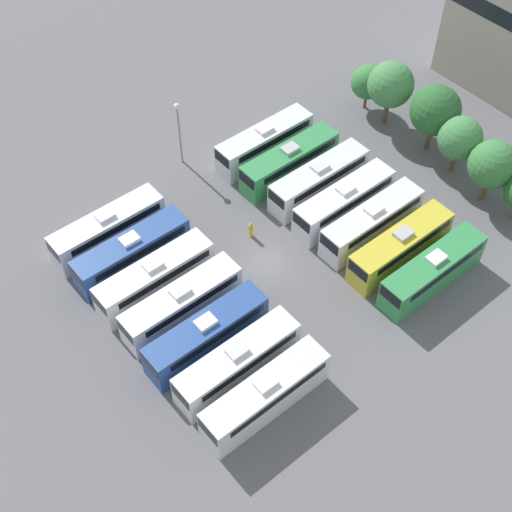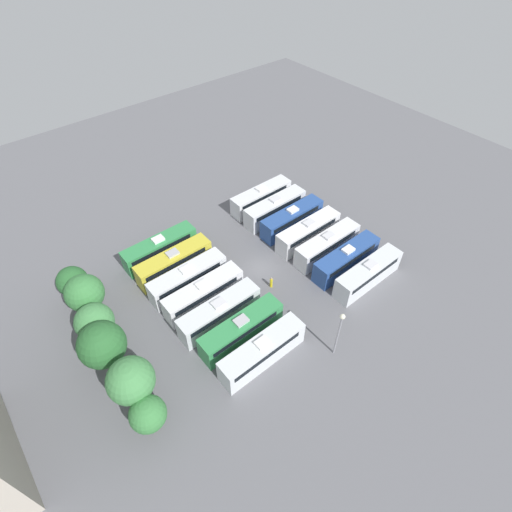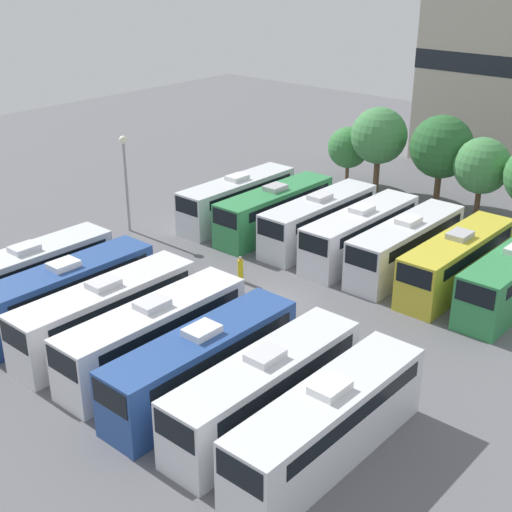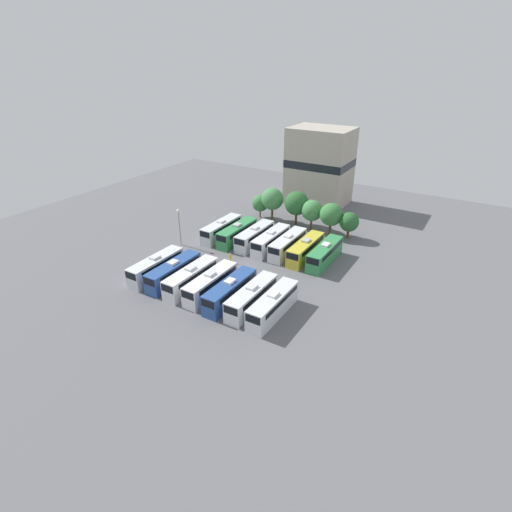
{
  "view_description": "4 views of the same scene",
  "coord_description": "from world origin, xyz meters",
  "px_view_note": "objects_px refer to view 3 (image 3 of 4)",
  "views": [
    {
      "loc": [
        30.55,
        -26.43,
        49.04
      ],
      "look_at": [
        0.5,
        -1.63,
        2.53
      ],
      "focal_mm": 50.0,
      "sensor_mm": 36.0,
      "label": 1
    },
    {
      "loc": [
        -28.88,
        24.62,
        40.65
      ],
      "look_at": [
        1.07,
        -0.09,
        1.72
      ],
      "focal_mm": 28.0,
      "sensor_mm": 36.0,
      "label": 2
    },
    {
      "loc": [
        24.42,
        -29.16,
        19.61
      ],
      "look_at": [
        -0.09,
        -1.26,
        3.4
      ],
      "focal_mm": 50.0,
      "sensor_mm": 36.0,
      "label": 3
    },
    {
      "loc": [
        32.79,
        -49.96,
        32.64
      ],
      "look_at": [
        1.89,
        0.99,
        2.53
      ],
      "focal_mm": 28.0,
      "sensor_mm": 36.0,
      "label": 4
    }
  ],
  "objects_px": {
    "bus_5": "(266,387)",
    "tree_3": "(482,166)",
    "bus_10": "(361,232)",
    "tree_2": "(442,147)",
    "bus_1": "(67,291)",
    "bus_6": "(329,421)",
    "light_pole": "(125,167)",
    "tree_0": "(348,148)",
    "bus_8": "(275,209)",
    "bus_0": "(28,274)",
    "bus_2": "(107,311)",
    "bus_3": "(155,333)",
    "depot_building": "(509,67)",
    "tree_1": "(379,136)",
    "bus_12": "(457,260)",
    "bus_11": "(406,244)",
    "bus_7": "(238,198)",
    "worker_person": "(240,270)",
    "bus_4": "(203,361)",
    "bus_9": "(319,219)"
  },
  "relations": [
    {
      "from": "tree_0",
      "to": "bus_8",
      "type": "bearing_deg",
      "value": -78.29
    },
    {
      "from": "bus_1",
      "to": "worker_person",
      "type": "xyz_separation_m",
      "value": [
        3.89,
        10.17,
        -1.0
      ]
    },
    {
      "from": "bus_3",
      "to": "bus_11",
      "type": "xyz_separation_m",
      "value": [
        3.52,
        18.54,
        0.0
      ]
    },
    {
      "from": "bus_1",
      "to": "bus_10",
      "type": "relative_size",
      "value": 1.0
    },
    {
      "from": "bus_6",
      "to": "light_pole",
      "type": "relative_size",
      "value": 1.49
    },
    {
      "from": "bus_12",
      "to": "tree_3",
      "type": "xyz_separation_m",
      "value": [
        -4.56,
        12.6,
        2.33
      ]
    },
    {
      "from": "bus_0",
      "to": "tree_1",
      "type": "relative_size",
      "value": 1.47
    },
    {
      "from": "bus_1",
      "to": "tree_1",
      "type": "relative_size",
      "value": 1.47
    },
    {
      "from": "bus_2",
      "to": "bus_10",
      "type": "relative_size",
      "value": 1.0
    },
    {
      "from": "bus_2",
      "to": "light_pole",
      "type": "height_order",
      "value": "light_pole"
    },
    {
      "from": "bus_10",
      "to": "tree_3",
      "type": "xyz_separation_m",
      "value": [
        2.53,
        12.6,
        2.33
      ]
    },
    {
      "from": "bus_3",
      "to": "tree_1",
      "type": "distance_m",
      "value": 32.09
    },
    {
      "from": "bus_1",
      "to": "bus_10",
      "type": "xyz_separation_m",
      "value": [
        7.33,
        18.52,
        0.0
      ]
    },
    {
      "from": "bus_3",
      "to": "tree_3",
      "type": "xyz_separation_m",
      "value": [
        2.6,
        31.0,
        2.33
      ]
    },
    {
      "from": "tree_2",
      "to": "depot_building",
      "type": "xyz_separation_m",
      "value": [
        -1.91,
        15.94,
        4.2
      ]
    },
    {
      "from": "bus_8",
      "to": "bus_12",
      "type": "relative_size",
      "value": 1.0
    },
    {
      "from": "bus_4",
      "to": "bus_8",
      "type": "bearing_deg",
      "value": 120.85
    },
    {
      "from": "depot_building",
      "to": "tree_0",
      "type": "bearing_deg",
      "value": -112.97
    },
    {
      "from": "bus_5",
      "to": "bus_7",
      "type": "xyz_separation_m",
      "value": [
        -18.28,
        18.04,
        0.0
      ]
    },
    {
      "from": "bus_8",
      "to": "bus_11",
      "type": "relative_size",
      "value": 1.0
    },
    {
      "from": "bus_12",
      "to": "tree_0",
      "type": "bearing_deg",
      "value": 142.78
    },
    {
      "from": "bus_11",
      "to": "tree_0",
      "type": "xyz_separation_m",
      "value": [
        -13.52,
        12.89,
        1.48
      ]
    },
    {
      "from": "bus_0",
      "to": "bus_2",
      "type": "distance_m",
      "value": 7.27
    },
    {
      "from": "bus_11",
      "to": "bus_6",
      "type": "bearing_deg",
      "value": -68.64
    },
    {
      "from": "tree_0",
      "to": "bus_1",
      "type": "bearing_deg",
      "value": -85.05
    },
    {
      "from": "tree_2",
      "to": "tree_3",
      "type": "relative_size",
      "value": 1.16
    },
    {
      "from": "tree_2",
      "to": "bus_4",
      "type": "bearing_deg",
      "value": -81.17
    },
    {
      "from": "bus_1",
      "to": "bus_5",
      "type": "xyz_separation_m",
      "value": [
        14.56,
        0.15,
        0.0
      ]
    },
    {
      "from": "bus_10",
      "to": "tree_2",
      "type": "bearing_deg",
      "value": 95.62
    },
    {
      "from": "bus_3",
      "to": "bus_11",
      "type": "relative_size",
      "value": 1.0
    },
    {
      "from": "bus_3",
      "to": "bus_5",
      "type": "distance_m",
      "value": 7.3
    },
    {
      "from": "light_pole",
      "to": "worker_person",
      "type": "bearing_deg",
      "value": -4.75
    },
    {
      "from": "tree_3",
      "to": "depot_building",
      "type": "xyz_separation_m",
      "value": [
        -5.75,
        16.59,
        4.88
      ]
    },
    {
      "from": "bus_2",
      "to": "bus_8",
      "type": "bearing_deg",
      "value": 101.05
    },
    {
      "from": "bus_6",
      "to": "bus_7",
      "type": "relative_size",
      "value": 1.0
    },
    {
      "from": "bus_6",
      "to": "tree_3",
      "type": "distance_m",
      "value": 32.25
    },
    {
      "from": "bus_9",
      "to": "bus_10",
      "type": "xyz_separation_m",
      "value": [
        3.63,
        -0.18,
        0.0
      ]
    },
    {
      "from": "bus_1",
      "to": "light_pole",
      "type": "bearing_deg",
      "value": 126.57
    },
    {
      "from": "bus_12",
      "to": "depot_building",
      "type": "xyz_separation_m",
      "value": [
        -10.31,
        29.19,
        7.21
      ]
    },
    {
      "from": "bus_1",
      "to": "light_pole",
      "type": "xyz_separation_m",
      "value": [
        -8.3,
        11.18,
        3.15
      ]
    },
    {
      "from": "tree_3",
      "to": "tree_0",
      "type": "bearing_deg",
      "value": 178.03
    },
    {
      "from": "bus_5",
      "to": "tree_3",
      "type": "distance_m",
      "value": 31.41
    },
    {
      "from": "bus_5",
      "to": "bus_9",
      "type": "height_order",
      "value": "same"
    },
    {
      "from": "bus_7",
      "to": "worker_person",
      "type": "bearing_deg",
      "value": -46.49
    },
    {
      "from": "bus_1",
      "to": "tree_2",
      "type": "height_order",
      "value": "tree_2"
    },
    {
      "from": "tree_0",
      "to": "tree_3",
      "type": "bearing_deg",
      "value": -1.97
    },
    {
      "from": "bus_12",
      "to": "tree_3",
      "type": "relative_size",
      "value": 1.7
    },
    {
      "from": "bus_8",
      "to": "tree_2",
      "type": "bearing_deg",
      "value": 66.16
    },
    {
      "from": "bus_1",
      "to": "bus_12",
      "type": "height_order",
      "value": "same"
    },
    {
      "from": "tree_1",
      "to": "bus_3",
      "type": "bearing_deg",
      "value": -77.68
    }
  ]
}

